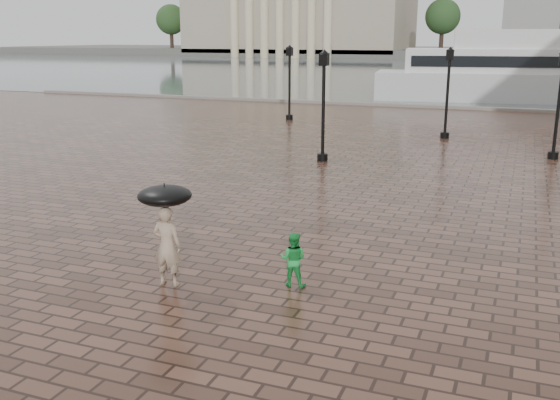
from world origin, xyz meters
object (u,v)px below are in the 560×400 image
object	(u,v)px
street_lamps	(455,93)
adult_pedestrian	(167,246)
ferry_near	(525,72)
child_pedestrian	(293,259)

from	to	relation	value
street_lamps	adult_pedestrian	xyz separation A→B (m)	(-3.30, -21.64, -1.47)
ferry_near	street_lamps	bearing A→B (deg)	-105.59
street_lamps	ferry_near	bearing A→B (deg)	82.31
child_pedestrian	ferry_near	distance (m)	43.12
adult_pedestrian	ferry_near	xyz separation A→B (m)	(6.30, 43.81, 1.44)
street_lamps	ferry_near	xyz separation A→B (m)	(2.99, 22.18, -0.03)
adult_pedestrian	child_pedestrian	bearing A→B (deg)	-164.60
child_pedestrian	ferry_near	bearing A→B (deg)	-100.54
child_pedestrian	ferry_near	size ratio (longest dim) A/B	0.05
street_lamps	ferry_near	size ratio (longest dim) A/B	0.90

